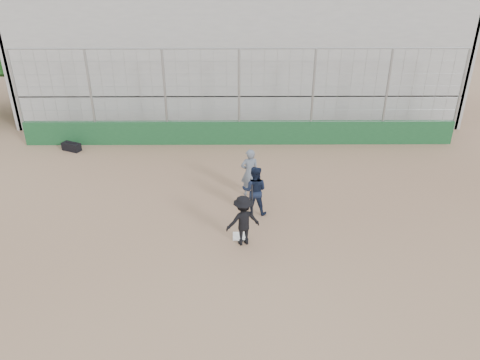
{
  "coord_description": "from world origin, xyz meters",
  "views": [
    {
      "loc": [
        -0.09,
        -11.42,
        7.8
      ],
      "look_at": [
        0.0,
        1.4,
        1.15
      ],
      "focal_mm": 35.0,
      "sensor_mm": 36.0,
      "label": 1
    }
  ],
  "objects_px": {
    "catcher_crouched": "(254,198)",
    "equipment_bag": "(71,147)",
    "umpire": "(250,175)",
    "batter_at_plate": "(243,220)"
  },
  "relations": [
    {
      "from": "catcher_crouched",
      "to": "equipment_bag",
      "type": "bearing_deg",
      "value": 145.72
    },
    {
      "from": "batter_at_plate",
      "to": "umpire",
      "type": "distance_m",
      "value": 2.87
    },
    {
      "from": "equipment_bag",
      "to": "catcher_crouched",
      "type": "bearing_deg",
      "value": -34.28
    },
    {
      "from": "umpire",
      "to": "equipment_bag",
      "type": "bearing_deg",
      "value": -37.79
    },
    {
      "from": "catcher_crouched",
      "to": "equipment_bag",
      "type": "xyz_separation_m",
      "value": [
        -7.36,
        5.02,
        -0.39
      ]
    },
    {
      "from": "batter_at_plate",
      "to": "equipment_bag",
      "type": "distance_m",
      "value": 9.65
    },
    {
      "from": "umpire",
      "to": "batter_at_plate",
      "type": "bearing_deg",
      "value": 74.69
    },
    {
      "from": "batter_at_plate",
      "to": "catcher_crouched",
      "type": "relative_size",
      "value": 1.52
    },
    {
      "from": "batter_at_plate",
      "to": "umpire",
      "type": "xyz_separation_m",
      "value": [
        0.25,
        2.86,
        -0.01
      ]
    },
    {
      "from": "batter_at_plate",
      "to": "catcher_crouched",
      "type": "xyz_separation_m",
      "value": [
        0.37,
        1.62,
        -0.2
      ]
    }
  ]
}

